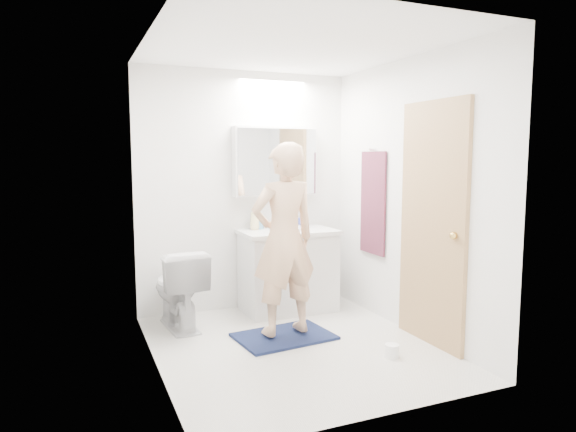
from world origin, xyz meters
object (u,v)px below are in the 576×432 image
soap_bottle_b (260,221)px  vanity_cabinet (288,272)px  toothbrush_cup (302,222)px  person (284,239)px  soap_bottle_a (255,218)px  toilet_paper_roll (392,351)px  medicine_cabinet (275,162)px  toilet (178,288)px

soap_bottle_b → vanity_cabinet: bearing=-37.8°
toothbrush_cup → vanity_cabinet: bearing=-145.1°
person → soap_bottle_a: 0.90m
person → toothbrush_cup: 1.07m
person → toilet_paper_roll: (0.61, -0.72, -0.81)m
toothbrush_cup → soap_bottle_b: bearing=177.5°
person → soap_bottle_b: 0.93m
toilet_paper_roll → medicine_cabinet: bearing=100.5°
vanity_cabinet → soap_bottle_a: soap_bottle_a is taller
soap_bottle_a → soap_bottle_b: size_ratio=1.59×
vanity_cabinet → medicine_cabinet: medicine_cabinet is taller
soap_bottle_a → toothbrush_cup: soap_bottle_a is taller
toilet → vanity_cabinet: bearing=-179.2°
toilet → soap_bottle_a: 1.04m
toilet → toilet_paper_roll: size_ratio=6.63×
soap_bottle_a → toilet_paper_roll: bearing=-71.0°
vanity_cabinet → person: (-0.35, -0.74, 0.47)m
toilet → medicine_cabinet: bearing=-168.2°
soap_bottle_a → soap_bottle_b: soap_bottle_a is taller
medicine_cabinet → vanity_cabinet: bearing=-76.3°
medicine_cabinet → toilet: 1.60m
toilet → soap_bottle_b: (0.90, 0.30, 0.53)m
toothbrush_cup → toilet_paper_roll: bearing=-89.0°
vanity_cabinet → soap_bottle_b: (-0.23, 0.18, 0.51)m
soap_bottle_b → soap_bottle_a: bearing=-155.5°
person → soap_bottle_b: (0.12, 0.92, 0.04)m
soap_bottle_b → toothbrush_cup: bearing=-2.5°
toothbrush_cup → toilet_paper_roll: (0.03, -1.62, -0.82)m
soap_bottle_a → toothbrush_cup: (0.53, 0.01, -0.08)m
toilet → toothbrush_cup: bearing=-173.6°
soap_bottle_b → toothbrush_cup: (0.46, -0.02, -0.03)m
toothbrush_cup → soap_bottle_a: bearing=-178.9°
soap_bottle_b → toilet: bearing=-161.8°
soap_bottle_b → toilet_paper_roll: (0.49, -1.64, -0.85)m
toothbrush_cup → person: bearing=-122.7°
person → toothbrush_cup: bearing=-128.6°
soap_bottle_b → medicine_cabinet: bearing=9.4°
toilet → toothbrush_cup: size_ratio=7.25×
toilet → person: bearing=136.1°
person → toothbrush_cup: size_ratio=16.10×
medicine_cabinet → toilet_paper_roll: bearing=-79.5°
toothbrush_cup → medicine_cabinet: bearing=169.9°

